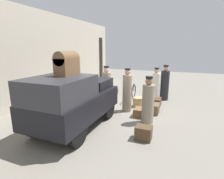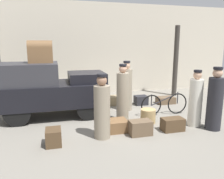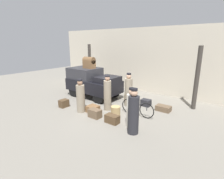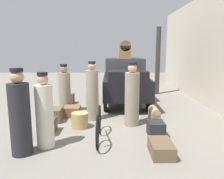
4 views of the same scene
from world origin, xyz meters
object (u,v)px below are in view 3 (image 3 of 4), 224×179
object	(u,v)px
trunk_large_brown	(146,103)
porter_with_bicycle	(131,109)
porter_lifting_near_truck	(133,113)
trunk_barrel_dark	(130,97)
trunk_wicker_pale	(93,109)
bicycle	(137,108)
suitcase_black_upright	(163,108)
porter_standing_middle	(81,97)
conductor_in_dark_uniform	(128,91)
trunk_umber_medium	(95,113)
suitcase_tan_flat	(112,119)
porter_carrying_trunk	(107,94)
truck	(92,81)
trunk_on_truck_roof	(89,62)
wicker_basket	(116,111)
suitcase_small_leather	(64,103)

from	to	relation	value
trunk_large_brown	porter_with_bicycle	bearing A→B (deg)	-76.04
porter_lifting_near_truck	trunk_barrel_dark	size ratio (longest dim) A/B	2.87
porter_with_bicycle	trunk_wicker_pale	size ratio (longest dim) A/B	3.04
bicycle	suitcase_black_upright	world-z (taller)	bicycle
porter_with_bicycle	porter_lifting_near_truck	world-z (taller)	porter_lifting_near_truck
porter_standing_middle	conductor_in_dark_uniform	xyz separation A→B (m)	(1.44, 2.28, 0.07)
suitcase_black_upright	trunk_umber_medium	world-z (taller)	trunk_umber_medium
porter_with_bicycle	bicycle	bearing A→B (deg)	107.65
suitcase_tan_flat	trunk_large_brown	world-z (taller)	same
bicycle	trunk_umber_medium	world-z (taller)	bicycle
porter_carrying_trunk	trunk_umber_medium	size ratio (longest dim) A/B	3.06
truck	bicycle	xyz separation A→B (m)	(3.93, -0.91, -0.64)
porter_carrying_trunk	trunk_on_truck_roof	bearing A→B (deg)	154.46
porter_standing_middle	suitcase_black_upright	xyz separation A→B (m)	(3.36, 2.73, -0.64)
porter_with_bicycle	suitcase_black_upright	world-z (taller)	porter_with_bicycle
wicker_basket	suitcase_tan_flat	bearing A→B (deg)	-62.89
truck	suitcase_tan_flat	world-z (taller)	truck
wicker_basket	porter_lifting_near_truck	xyz separation A→B (m)	(1.62, -1.02, 0.62)
trunk_barrel_dark	trunk_on_truck_roof	bearing A→B (deg)	-163.64
porter_lifting_near_truck	conductor_in_dark_uniform	xyz separation A→B (m)	(-1.86, 2.53, 0.01)
trunk_barrel_dark	trunk_large_brown	size ratio (longest dim) A/B	1.25
wicker_basket	conductor_in_dark_uniform	xyz separation A→B (m)	(-0.23, 1.52, 0.64)
suitcase_tan_flat	porter_standing_middle	bearing A→B (deg)	178.74
conductor_in_dark_uniform	trunk_large_brown	xyz separation A→B (m)	(0.84, 0.55, -0.67)
trunk_wicker_pale	suitcase_small_leather	distance (m)	1.85
suitcase_black_upright	porter_carrying_trunk	bearing A→B (deg)	-145.96
trunk_wicker_pale	trunk_umber_medium	distance (m)	0.69
trunk_large_brown	wicker_basket	bearing A→B (deg)	-106.24
conductor_in_dark_uniform	suitcase_black_upright	bearing A→B (deg)	13.08
conductor_in_dark_uniform	trunk_barrel_dark	distance (m)	1.06
trunk_large_brown	conductor_in_dark_uniform	bearing A→B (deg)	-146.42
bicycle	trunk_on_truck_roof	bearing A→B (deg)	167.63
conductor_in_dark_uniform	trunk_barrel_dark	xyz separation A→B (m)	(-0.39, 0.75, -0.64)
porter_with_bicycle	porter_lifting_near_truck	xyz separation A→B (m)	(0.35, -0.41, 0.05)
truck	trunk_large_brown	size ratio (longest dim) A/B	6.90
suitcase_black_upright	trunk_umber_medium	xyz separation A→B (m)	(-2.30, -2.81, 0.06)
porter_standing_middle	trunk_barrel_dark	size ratio (longest dim) A/B	2.69
truck	wicker_basket	xyz separation A→B (m)	(3.04, -1.50, -0.81)
porter_lifting_near_truck	conductor_in_dark_uniform	bearing A→B (deg)	126.23
wicker_basket	bicycle	bearing A→B (deg)	33.53
porter_carrying_trunk	conductor_in_dark_uniform	distance (m)	1.32
conductor_in_dark_uniform	wicker_basket	bearing A→B (deg)	-81.31
porter_carrying_trunk	suitcase_black_upright	distance (m)	3.04
suitcase_small_leather	suitcase_tan_flat	size ratio (longest dim) A/B	0.76
porter_with_bicycle	trunk_on_truck_roof	bearing A→B (deg)	155.03
bicycle	wicker_basket	xyz separation A→B (m)	(-0.89, -0.59, -0.17)
porter_standing_middle	trunk_large_brown	distance (m)	3.69
porter_with_bicycle	trunk_umber_medium	distance (m)	1.99
conductor_in_dark_uniform	suitcase_small_leather	size ratio (longest dim) A/B	3.91
porter_lifting_near_truck	trunk_wicker_pale	world-z (taller)	porter_lifting_near_truck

